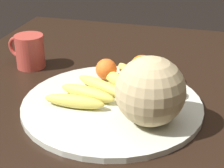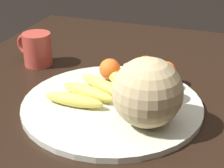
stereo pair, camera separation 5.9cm
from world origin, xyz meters
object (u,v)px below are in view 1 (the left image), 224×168
(fruit_bowl, at_px, (112,105))
(orange_back_left, at_px, (106,69))
(orange_mid_center, at_px, (142,67))
(orange_back_right, at_px, (141,83))
(melon, at_px, (150,91))
(orange_front_right, at_px, (164,87))
(orange_top_small, at_px, (162,70))
(orange_front_left, at_px, (158,77))
(produce_tag, at_px, (126,84))
(kitchen_table, at_px, (106,140))
(banana_bunch, at_px, (103,87))
(ceramic_mug, at_px, (29,51))

(fruit_bowl, relative_size, orange_back_left, 7.60)
(orange_mid_center, distance_m, orange_back_left, 0.10)
(orange_back_left, xyz_separation_m, orange_back_right, (-0.07, -0.11, 0.00))
(orange_back_right, bearing_deg, melon, -159.98)
(fruit_bowl, xyz_separation_m, melon, (-0.07, -0.10, 0.08))
(orange_back_left, relative_size, orange_back_right, 0.88)
(orange_front_right, height_order, orange_top_small, orange_front_right)
(fruit_bowl, xyz_separation_m, orange_front_left, (0.11, -0.10, 0.04))
(orange_front_left, xyz_separation_m, orange_back_left, (0.02, 0.15, -0.00))
(orange_top_small, xyz_separation_m, produce_tag, (-0.06, 0.09, -0.03))
(kitchen_table, relative_size, orange_back_left, 23.81)
(fruit_bowl, distance_m, produce_tag, 0.11)
(orange_top_small, bearing_deg, orange_front_left, 176.81)
(kitchen_table, height_order, banana_bunch, banana_bunch)
(orange_front_right, xyz_separation_m, produce_tag, (0.05, 0.11, -0.03))
(fruit_bowl, relative_size, ceramic_mug, 3.58)
(ceramic_mug, bearing_deg, banana_bunch, -116.02)
(orange_mid_center, distance_m, produce_tag, 0.07)
(orange_front_right, distance_m, orange_top_small, 0.11)
(orange_back_left, relative_size, ceramic_mug, 0.47)
(melon, distance_m, orange_front_right, 0.13)
(melon, bearing_deg, ceramic_mug, 59.57)
(fruit_bowl, distance_m, orange_back_left, 0.14)
(orange_front_right, xyz_separation_m, orange_back_right, (0.00, 0.06, 0.00))
(fruit_bowl, relative_size, orange_top_small, 7.89)
(orange_back_left, bearing_deg, melon, -140.94)
(fruit_bowl, bearing_deg, kitchen_table, 147.89)
(melon, distance_m, orange_back_right, 0.14)
(melon, height_order, orange_back_left, melon)
(orange_mid_center, distance_m, orange_back_right, 0.09)
(produce_tag, bearing_deg, banana_bunch, 176.20)
(melon, relative_size, orange_mid_center, 2.26)
(kitchen_table, bearing_deg, orange_back_left, 14.93)
(produce_tag, relative_size, ceramic_mug, 0.75)
(orange_mid_center, height_order, produce_tag, orange_mid_center)
(melon, height_order, produce_tag, melon)
(ceramic_mug, bearing_deg, kitchen_table, -123.45)
(fruit_bowl, height_order, banana_bunch, banana_bunch)
(banana_bunch, xyz_separation_m, orange_top_small, (0.12, -0.14, 0.01))
(kitchen_table, distance_m, orange_back_right, 0.17)
(orange_top_small, bearing_deg, melon, -178.88)
(banana_bunch, bearing_deg, orange_mid_center, -100.19)
(orange_top_small, bearing_deg, produce_tag, 122.32)
(kitchen_table, xyz_separation_m, orange_back_left, (0.14, 0.04, 0.13))
(melon, distance_m, orange_top_small, 0.23)
(orange_mid_center, height_order, orange_back_left, orange_mid_center)
(melon, distance_m, orange_front_left, 0.18)
(fruit_bowl, xyz_separation_m, banana_bunch, (0.04, 0.04, 0.02))
(fruit_bowl, height_order, orange_front_left, orange_front_left)
(orange_front_left, relative_size, ceramic_mug, 0.50)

